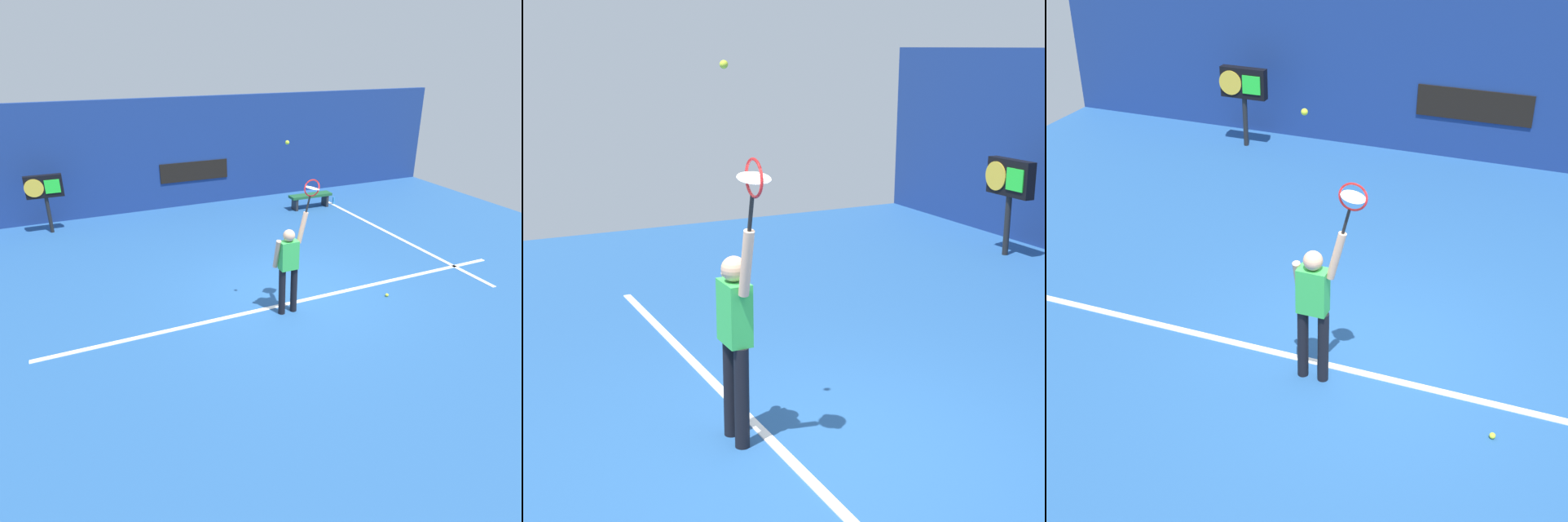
# 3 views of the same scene
# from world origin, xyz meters

# --- Properties ---
(ground_plane) EXTENTS (18.00, 18.00, 0.00)m
(ground_plane) POSITION_xyz_m (0.00, 0.00, 0.00)
(ground_plane) COLOR #23518C
(back_wall) EXTENTS (18.00, 0.20, 3.35)m
(back_wall) POSITION_xyz_m (0.00, 6.92, 1.68)
(back_wall) COLOR navy
(back_wall) RESTS_ON ground_plane
(sponsor_banner_center) EXTENTS (2.20, 0.03, 0.60)m
(sponsor_banner_center) POSITION_xyz_m (0.00, 6.80, 1.10)
(sponsor_banner_center) COLOR black
(court_baseline) EXTENTS (10.00, 0.10, 0.01)m
(court_baseline) POSITION_xyz_m (0.00, -0.35, 0.01)
(court_baseline) COLOR white
(court_baseline) RESTS_ON ground_plane
(tennis_player) EXTENTS (0.62, 0.31, 1.99)m
(tennis_player) POSITION_xyz_m (-0.43, -0.61, 1.01)
(tennis_player) COLOR black
(tennis_player) RESTS_ON ground_plane
(tennis_racket) EXTENTS (0.38, 0.27, 0.63)m
(tennis_racket) POSITION_xyz_m (-0.02, -0.61, 2.38)
(tennis_racket) COLOR black
(tennis_ball) EXTENTS (0.07, 0.07, 0.07)m
(tennis_ball) POSITION_xyz_m (-0.53, -0.63, 3.24)
(tennis_ball) COLOR #CCE033
(scoreboard_clock) EXTENTS (0.96, 0.20, 1.60)m
(scoreboard_clock) POSITION_xyz_m (-4.41, 5.95, 1.24)
(scoreboard_clock) COLOR black
(scoreboard_clock) RESTS_ON ground_plane
(spare_ball) EXTENTS (0.07, 0.07, 0.07)m
(spare_ball) POSITION_xyz_m (1.72, -0.89, 0.03)
(spare_ball) COLOR #CCE033
(spare_ball) RESTS_ON ground_plane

